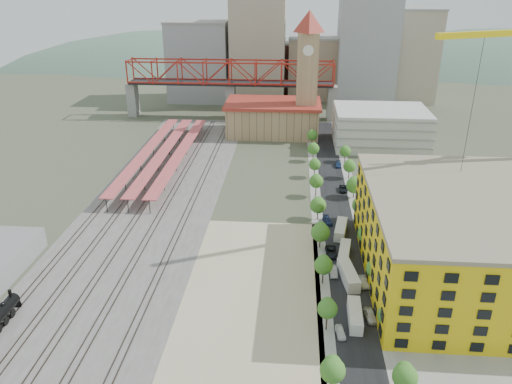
# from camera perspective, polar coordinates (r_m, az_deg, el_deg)

# --- Properties ---
(ground) EXTENTS (400.00, 400.00, 0.00)m
(ground) POSITION_cam_1_polar(r_m,az_deg,el_deg) (129.72, 2.46, -3.99)
(ground) COLOR #474C38
(ground) RESTS_ON ground
(ballast_strip) EXTENTS (36.00, 165.00, 0.06)m
(ballast_strip) POSITION_cam_1_polar(r_m,az_deg,el_deg) (150.60, -11.10, -0.32)
(ballast_strip) COLOR #605E59
(ballast_strip) RESTS_ON ground
(dirt_lot) EXTENTS (28.00, 67.00, 0.06)m
(dirt_lot) POSITION_cam_1_polar(r_m,az_deg,el_deg) (103.10, -0.49, -12.07)
(dirt_lot) COLOR tan
(dirt_lot) RESTS_ON ground
(street_asphalt) EXTENTS (12.00, 170.00, 0.06)m
(street_asphalt) POSITION_cam_1_polar(r_m,az_deg,el_deg) (143.68, 9.08, -1.39)
(street_asphalt) COLOR black
(street_asphalt) RESTS_ON ground
(sidewalk_west) EXTENTS (3.00, 170.00, 0.04)m
(sidewalk_west) POSITION_cam_1_polar(r_m,az_deg,el_deg) (143.30, 6.89, -1.32)
(sidewalk_west) COLOR gray
(sidewalk_west) RESTS_ON ground
(sidewalk_east) EXTENTS (3.00, 170.00, 0.04)m
(sidewalk_east) POSITION_cam_1_polar(r_m,az_deg,el_deg) (144.27, 11.25, -1.45)
(sidewalk_east) COLOR gray
(sidewalk_east) RESTS_ON ground
(construction_pad) EXTENTS (50.00, 90.00, 0.06)m
(construction_pad) POSITION_cam_1_polar(r_m,az_deg,el_deg) (119.85, 24.38, -8.86)
(construction_pad) COLOR gray
(construction_pad) RESTS_ON ground
(rail_tracks) EXTENTS (26.56, 160.00, 0.18)m
(rail_tracks) POSITION_cam_1_polar(r_m,az_deg,el_deg) (151.03, -11.76, -0.26)
(rail_tracks) COLOR #382B23
(rail_tracks) RESTS_ON ground
(platform_canopies) EXTENTS (16.00, 80.00, 4.12)m
(platform_canopies) POSITION_cam_1_polar(r_m,az_deg,el_deg) (175.11, -10.52, 4.58)
(platform_canopies) COLOR #D95357
(platform_canopies) RESTS_ON ground
(station_hall) EXTENTS (38.00, 24.00, 13.10)m
(station_hall) POSITION_cam_1_polar(r_m,az_deg,el_deg) (204.12, 1.95, 8.51)
(station_hall) COLOR tan
(station_hall) RESTS_ON ground
(clock_tower) EXTENTS (12.00, 12.00, 52.00)m
(clock_tower) POSITION_cam_1_polar(r_m,az_deg,el_deg) (197.36, 5.91, 14.42)
(clock_tower) COLOR tan
(clock_tower) RESTS_ON ground
(parking_garage) EXTENTS (34.00, 26.00, 14.00)m
(parking_garage) POSITION_cam_1_polar(r_m,az_deg,el_deg) (195.08, 14.00, 7.19)
(parking_garage) COLOR silver
(parking_garage) RESTS_ON ground
(truss_bridge) EXTENTS (94.00, 9.60, 25.60)m
(truss_bridge) POSITION_cam_1_polar(r_m,az_deg,el_deg) (225.42, -2.95, 13.14)
(truss_bridge) COLOR gray
(truss_bridge) RESTS_ON ground
(construction_building) EXTENTS (44.60, 50.60, 18.80)m
(construction_building) POSITION_cam_1_polar(r_m,az_deg,el_deg) (114.36, 23.75, -4.90)
(construction_building) COLOR yellow
(construction_building) RESTS_ON ground
(street_trees) EXTENTS (15.40, 124.40, 8.00)m
(street_trees) POSITION_cam_1_polar(r_m,az_deg,el_deg) (134.73, 9.37, -3.20)
(street_trees) COLOR #3B6A1F
(street_trees) RESTS_ON ground
(skyline) EXTENTS (133.00, 46.00, 60.00)m
(skyline) POSITION_cam_1_polar(r_m,az_deg,el_deg) (259.83, 5.49, 15.36)
(skyline) COLOR #9EA0A3
(skyline) RESTS_ON ground
(distant_hills) EXTENTS (647.00, 264.00, 227.00)m
(distant_hills) POSITION_cam_1_polar(r_m,az_deg,el_deg) (402.23, 10.14, 3.04)
(distant_hills) COLOR #4C6B59
(distant_hills) RESTS_ON ground
(site_trailer_a) EXTENTS (2.72, 9.25, 2.51)m
(site_trailer_a) POSITION_cam_1_polar(r_m,az_deg,el_deg) (98.52, 11.24, -13.66)
(site_trailer_a) COLOR silver
(site_trailer_a) RESTS_ON ground
(site_trailer_b) EXTENTS (4.26, 10.43, 2.77)m
(site_trailer_b) POSITION_cam_1_polar(r_m,az_deg,el_deg) (109.38, 10.51, -9.33)
(site_trailer_b) COLOR silver
(site_trailer_b) RESTS_ON ground
(site_trailer_c) EXTENTS (3.71, 9.08, 2.42)m
(site_trailer_c) POSITION_cam_1_polar(r_m,az_deg,el_deg) (117.88, 10.07, -6.78)
(site_trailer_c) COLOR silver
(site_trailer_c) RESTS_ON ground
(site_trailer_d) EXTENTS (4.10, 9.80, 2.60)m
(site_trailer_d) POSITION_cam_1_polar(r_m,az_deg,el_deg) (127.40, 9.65, -4.23)
(site_trailer_d) COLOR silver
(site_trailer_d) RESTS_ON ground
(car_0) EXTENTS (2.01, 4.03, 1.32)m
(car_0) POSITION_cam_1_polar(r_m,az_deg,el_deg) (95.14, 9.63, -15.53)
(car_0) COLOR white
(car_0) RESTS_ON ground
(car_1) EXTENTS (1.73, 4.50, 1.46)m
(car_1) POSITION_cam_1_polar(r_m,az_deg,el_deg) (111.30, 8.83, -8.96)
(car_1) COLOR #AAAAB0
(car_1) RESTS_ON ground
(car_2) EXTENTS (2.57, 5.56, 1.55)m
(car_2) POSITION_cam_1_polar(r_m,az_deg,el_deg) (118.26, 8.57, -6.80)
(car_2) COLOR black
(car_2) RESTS_ON ground
(car_3) EXTENTS (2.80, 5.18, 1.43)m
(car_3) POSITION_cam_1_polar(r_m,az_deg,el_deg) (132.43, 8.15, -3.27)
(car_3) COLOR navy
(car_3) RESTS_ON ground
(car_4) EXTENTS (2.35, 4.80, 1.58)m
(car_4) POSITION_cam_1_polar(r_m,az_deg,el_deg) (99.82, 12.93, -13.61)
(car_4) COLOR silver
(car_4) RESTS_ON ground
(car_5) EXTENTS (2.00, 4.57, 1.46)m
(car_5) POSITION_cam_1_polar(r_m,az_deg,el_deg) (109.02, 12.14, -10.02)
(car_5) COLOR #AEAEB4
(car_5) RESTS_ON ground
(car_6) EXTENTS (2.47, 5.12, 1.41)m
(car_6) POSITION_cam_1_polar(r_m,az_deg,el_deg) (152.49, 9.97, 0.35)
(car_6) COLOR black
(car_6) RESTS_ON ground
(car_7) EXTENTS (2.25, 4.99, 1.42)m
(car_7) POSITION_cam_1_polar(r_m,az_deg,el_deg) (171.78, 9.40, 3.12)
(car_7) COLOR navy
(car_7) RESTS_ON ground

